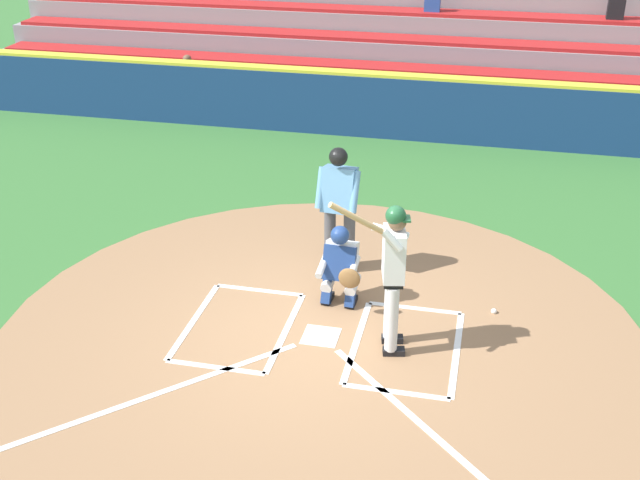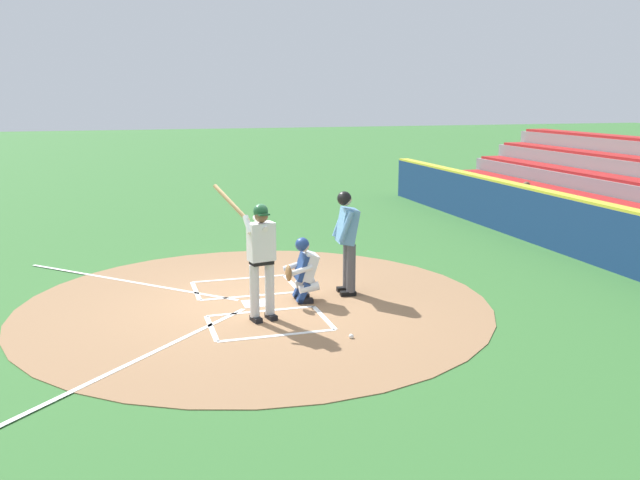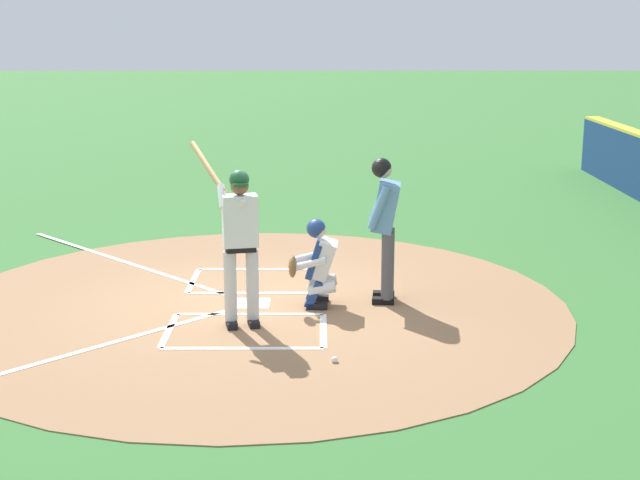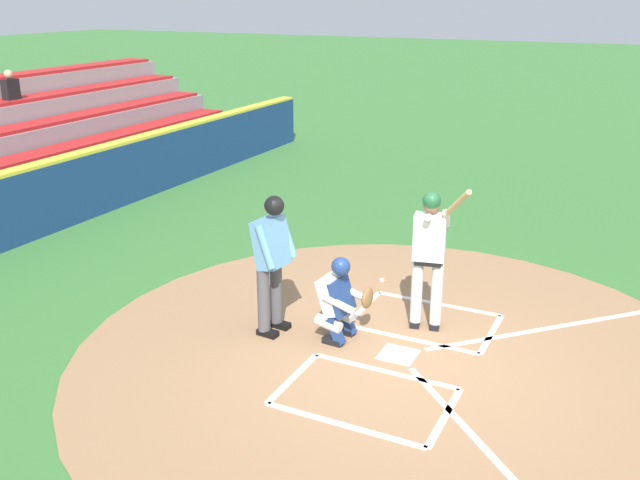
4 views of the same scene
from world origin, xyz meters
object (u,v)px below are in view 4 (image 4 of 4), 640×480
object	(u,v)px
batter	(430,251)
plate_umpire	(272,255)
baseball	(382,280)
catcher	(340,297)

from	to	relation	value
batter	plate_umpire	distance (m)	2.01
baseball	batter	bearing A→B (deg)	42.08
batter	baseball	bearing A→B (deg)	-137.92
plate_umpire	baseball	bearing A→B (deg)	162.86
catcher	batter	bearing A→B (deg)	130.65
plate_umpire	baseball	size ratio (longest dim) A/B	25.20
batter	plate_umpire	world-z (taller)	batter
plate_umpire	baseball	world-z (taller)	plate_umpire
catcher	plate_umpire	xyz separation A→B (m)	(0.20, -0.86, 0.49)
catcher	baseball	size ratio (longest dim) A/B	15.27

